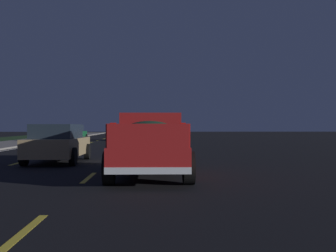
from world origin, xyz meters
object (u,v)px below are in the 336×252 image
(pickup_truck, at_px, (150,143))
(sedan_tan, at_px, (58,143))
(sedan_silver, at_px, (150,133))
(sedan_green, at_px, (73,133))

(pickup_truck, xyz_separation_m, sedan_tan, (4.57, 3.72, -0.20))
(sedan_tan, bearing_deg, pickup_truck, -140.89)
(pickup_truck, relative_size, sedan_silver, 1.24)
(sedan_green, distance_m, sedan_tan, 20.63)
(sedan_green, distance_m, sedan_silver, 7.42)
(sedan_green, xyz_separation_m, sedan_silver, (2.85, -6.85, 0.00))
(sedan_silver, bearing_deg, sedan_tan, 171.07)
(sedan_tan, bearing_deg, sedan_silver, -8.93)
(pickup_truck, distance_m, sedan_green, 25.90)
(pickup_truck, relative_size, sedan_green, 1.23)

